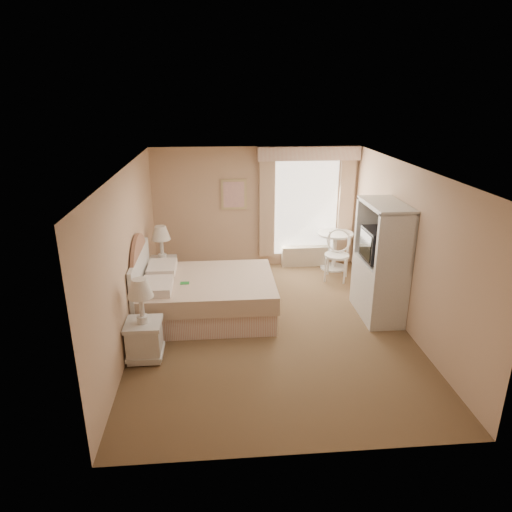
{
  "coord_description": "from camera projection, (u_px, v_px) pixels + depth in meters",
  "views": [
    {
      "loc": [
        -0.78,
        -6.42,
        3.51
      ],
      "look_at": [
        -0.2,
        0.3,
        1.08
      ],
      "focal_mm": 32.0,
      "sensor_mm": 36.0,
      "label": 1
    }
  ],
  "objects": [
    {
      "name": "bed",
      "position": [
        200.0,
        295.0,
        7.49
      ],
      "size": [
        2.19,
        1.73,
        1.53
      ],
      "color": "tan",
      "rests_on": "room"
    },
    {
      "name": "framed_art",
      "position": [
        234.0,
        194.0,
        9.25
      ],
      "size": [
        0.52,
        0.04,
        0.62
      ],
      "color": "tan",
      "rests_on": "room"
    },
    {
      "name": "room",
      "position": [
        271.0,
        252.0,
        6.84
      ],
      "size": [
        4.21,
        5.51,
        2.51
      ],
      "color": "brown",
      "rests_on": "ground"
    },
    {
      "name": "cafe_chair",
      "position": [
        337.0,
        251.0,
        8.94
      ],
      "size": [
        0.62,
        0.62,
        0.99
      ],
      "rotation": [
        0.0,
        0.0,
        -0.38
      ],
      "color": "silver",
      "rests_on": "room"
    },
    {
      "name": "nightstand_near",
      "position": [
        144.0,
        330.0,
        6.23
      ],
      "size": [
        0.49,
        0.49,
        1.18
      ],
      "color": "silver",
      "rests_on": "room"
    },
    {
      "name": "window",
      "position": [
        307.0,
        204.0,
        9.38
      ],
      "size": [
        2.05,
        0.22,
        2.51
      ],
      "color": "white",
      "rests_on": "room"
    },
    {
      "name": "nightstand_far",
      "position": [
        163.0,
        265.0,
        8.56
      ],
      "size": [
        0.49,
        0.49,
        1.19
      ],
      "color": "silver",
      "rests_on": "room"
    },
    {
      "name": "round_table",
      "position": [
        335.0,
        245.0,
        9.47
      ],
      "size": [
        0.74,
        0.74,
        0.78
      ],
      "color": "silver",
      "rests_on": "room"
    },
    {
      "name": "armoire",
      "position": [
        380.0,
        270.0,
        7.38
      ],
      "size": [
        0.57,
        1.15,
        1.91
      ],
      "color": "silver",
      "rests_on": "room"
    }
  ]
}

